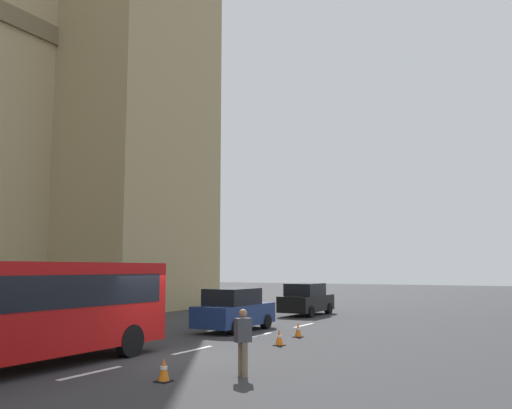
# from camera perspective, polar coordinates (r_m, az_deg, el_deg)

# --- Properties ---
(ground_plane) EXTENTS (160.00, 160.00, 0.00)m
(ground_plane) POSITION_cam_1_polar(r_m,az_deg,el_deg) (17.84, -9.69, -15.34)
(ground_plane) COLOR #333335
(lane_centre_marking) EXTENTS (29.80, 0.16, 0.01)m
(lane_centre_marking) POSITION_cam_1_polar(r_m,az_deg,el_deg) (15.64, -16.76, -16.39)
(lane_centre_marking) COLOR silver
(lane_centre_marking) RESTS_ON ground_plane
(sedan_lead) EXTENTS (4.40, 1.86, 1.85)m
(sedan_lead) POSITION_cam_1_polar(r_m,az_deg,el_deg) (24.64, -2.25, -10.86)
(sedan_lead) COLOR navy
(sedan_lead) RESTS_ON ground_plane
(sedan_trailing) EXTENTS (4.40, 1.86, 1.85)m
(sedan_trailing) POSITION_cam_1_polar(r_m,az_deg,el_deg) (32.87, 5.26, -9.78)
(sedan_trailing) COLOR black
(sedan_trailing) RESTS_ON ground_plane
(traffic_cone_west) EXTENTS (0.36, 0.36, 0.58)m
(traffic_cone_west) POSITION_cam_1_polar(r_m,az_deg,el_deg) (14.07, -9.54, -16.55)
(traffic_cone_west) COLOR black
(traffic_cone_west) RESTS_ON ground_plane
(traffic_cone_middle) EXTENTS (0.36, 0.36, 0.58)m
(traffic_cone_middle) POSITION_cam_1_polar(r_m,az_deg,el_deg) (20.07, 2.43, -13.63)
(traffic_cone_middle) COLOR black
(traffic_cone_middle) RESTS_ON ground_plane
(traffic_cone_east) EXTENTS (0.36, 0.36, 0.58)m
(traffic_cone_east) POSITION_cam_1_polar(r_m,az_deg,el_deg) (22.52, 4.40, -12.85)
(traffic_cone_east) COLOR black
(traffic_cone_east) RESTS_ON ground_plane
(pedestrian_by_kerb) EXTENTS (0.47, 0.42, 1.69)m
(pedestrian_by_kerb) POSITION_cam_1_polar(r_m,az_deg,el_deg) (14.40, -1.36, -13.87)
(pedestrian_by_kerb) COLOR #726651
(pedestrian_by_kerb) RESTS_ON ground_plane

